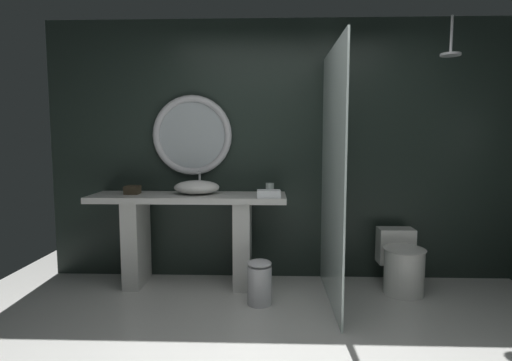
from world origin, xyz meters
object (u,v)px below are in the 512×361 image
object	(u,v)px
tumbler_cup	(270,189)
folded_hand_towel	(269,194)
toilet	(401,263)
waste_bin	(260,282)
rain_shower_head	(451,50)
vessel_sink	(197,187)
tissue_box	(132,190)
round_wall_mirror	(192,135)

from	to	relation	value
tumbler_cup	folded_hand_towel	xyz separation A→B (m)	(-0.01, -0.20, -0.02)
toilet	folded_hand_towel	bearing A→B (deg)	-177.21
waste_bin	tumbler_cup	bearing A→B (deg)	80.24
folded_hand_towel	rain_shower_head	bearing A→B (deg)	1.96
vessel_sink	tissue_box	xyz separation A→B (m)	(-0.62, -0.02, -0.03)
vessel_sink	tumbler_cup	size ratio (longest dim) A/B	4.01
toilet	rain_shower_head	bearing A→B (deg)	-0.92
tissue_box	round_wall_mirror	bearing A→B (deg)	22.03
round_wall_mirror	rain_shower_head	world-z (taller)	rain_shower_head
tumbler_cup	waste_bin	size ratio (longest dim) A/B	0.28
vessel_sink	round_wall_mirror	xyz separation A→B (m)	(-0.08, 0.20, 0.50)
tissue_box	rain_shower_head	world-z (taller)	rain_shower_head
vessel_sink	tumbler_cup	world-z (taller)	vessel_sink
tumbler_cup	rain_shower_head	distance (m)	2.04
vessel_sink	rain_shower_head	world-z (taller)	rain_shower_head
tissue_box	waste_bin	distance (m)	1.52
vessel_sink	tissue_box	bearing A→B (deg)	-178.37
tumbler_cup	tissue_box	distance (m)	1.33
tumbler_cup	round_wall_mirror	distance (m)	0.95
folded_hand_towel	vessel_sink	bearing A→B (deg)	164.72
rain_shower_head	toilet	world-z (taller)	rain_shower_head
tissue_box	round_wall_mirror	xyz separation A→B (m)	(0.55, 0.22, 0.53)
tumbler_cup	waste_bin	world-z (taller)	tumbler_cup
tumbler_cup	tissue_box	xyz separation A→B (m)	(-1.33, -0.03, -0.01)
rain_shower_head	toilet	bearing A→B (deg)	179.08
folded_hand_towel	waste_bin	bearing A→B (deg)	-104.29
tumbler_cup	rain_shower_head	bearing A→B (deg)	-5.19
toilet	folded_hand_towel	world-z (taller)	folded_hand_towel
round_wall_mirror	rain_shower_head	size ratio (longest dim) A/B	2.32
toilet	waste_bin	world-z (taller)	toilet
vessel_sink	waste_bin	world-z (taller)	vessel_sink
rain_shower_head	toilet	size ratio (longest dim) A/B	0.59
round_wall_mirror	folded_hand_towel	distance (m)	1.02
round_wall_mirror	toilet	distance (m)	2.37
tumbler_cup	rain_shower_head	world-z (taller)	rain_shower_head
rain_shower_head	toilet	xyz separation A→B (m)	(-0.36, 0.01, -1.94)
rain_shower_head	folded_hand_towel	distance (m)	2.05
rain_shower_head	round_wall_mirror	bearing A→B (deg)	171.86
toilet	vessel_sink	bearing A→B (deg)	176.17
round_wall_mirror	tumbler_cup	bearing A→B (deg)	-14.02
vessel_sink	round_wall_mirror	world-z (taller)	round_wall_mirror
tumbler_cup	vessel_sink	bearing A→B (deg)	-179.25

